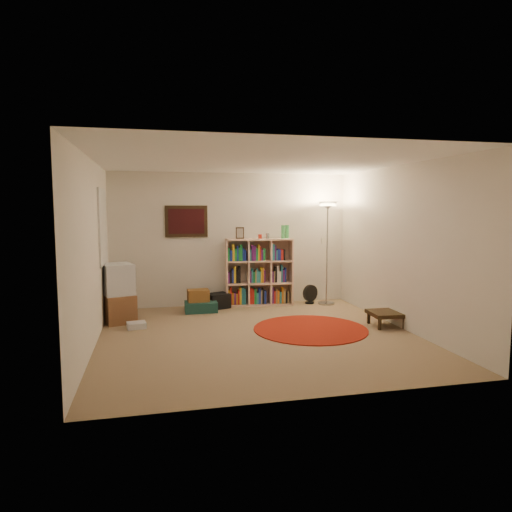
{
  "coord_description": "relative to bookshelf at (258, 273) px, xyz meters",
  "views": [
    {
      "loc": [
        -1.46,
        -6.28,
        1.84
      ],
      "look_at": [
        0.1,
        0.6,
        1.1
      ],
      "focal_mm": 32.0,
      "sensor_mm": 36.0,
      "label": 1
    }
  ],
  "objects": [
    {
      "name": "room",
      "position": [
        -0.53,
        -2.04,
        0.65
      ],
      "size": [
        4.54,
        4.54,
        2.54
      ],
      "color": "#876D4F",
      "rests_on": "ground"
    },
    {
      "name": "bookshelf",
      "position": [
        0.0,
        0.0,
        0.0
      ],
      "size": [
        1.29,
        0.47,
        1.52
      ],
      "rotation": [
        0.0,
        0.0,
        -0.08
      ],
      "color": "beige",
      "rests_on": "ground"
    },
    {
      "name": "floor_lamp",
      "position": [
        1.29,
        -0.25,
        1.02
      ],
      "size": [
        0.43,
        0.43,
        1.96
      ],
      "rotation": [
        0.0,
        0.0,
        0.16
      ],
      "color": "#97979B",
      "rests_on": "ground"
    },
    {
      "name": "floor_fan",
      "position": [
        1.01,
        -0.13,
        -0.43
      ],
      "size": [
        0.32,
        0.22,
        0.37
      ],
      "rotation": [
        0.0,
        0.0,
        0.37
      ],
      "color": "black",
      "rests_on": "ground"
    },
    {
      "name": "tv_stand",
      "position": [
        -2.51,
        -0.75,
        -0.16
      ],
      "size": [
        0.62,
        0.75,
        0.95
      ],
      "rotation": [
        0.0,
        0.0,
        0.3
      ],
      "color": "brown",
      "rests_on": "ground"
    },
    {
      "name": "dvd_box",
      "position": [
        -2.22,
        -1.27,
        -0.57
      ],
      "size": [
        0.31,
        0.28,
        0.09
      ],
      "rotation": [
        0.0,
        0.0,
        0.16
      ],
      "color": "silver",
      "rests_on": "ground"
    },
    {
      "name": "suitcase",
      "position": [
        -1.13,
        -0.37,
        -0.52
      ],
      "size": [
        0.58,
        0.38,
        0.18
      ],
      "rotation": [
        0.0,
        0.0,
        -0.02
      ],
      "color": "#153A34",
      "rests_on": "ground"
    },
    {
      "name": "wicker_basket",
      "position": [
        -1.17,
        -0.33,
        -0.32
      ],
      "size": [
        0.38,
        0.28,
        0.21
      ],
      "rotation": [
        0.0,
        0.0,
        0.04
      ],
      "color": "brown",
      "rests_on": "suitcase"
    },
    {
      "name": "duffel_bag",
      "position": [
        -0.79,
        -0.12,
        -0.48
      ],
      "size": [
        0.48,
        0.44,
        0.27
      ],
      "rotation": [
        0.0,
        0.0,
        0.34
      ],
      "color": "black",
      "rests_on": "ground"
    },
    {
      "name": "paper_towel",
      "position": [
        -0.69,
        0.03,
        -0.49
      ],
      "size": [
        0.13,
        0.13,
        0.25
      ],
      "rotation": [
        0.0,
        0.0,
        0.07
      ],
      "color": "white",
      "rests_on": "ground"
    },
    {
      "name": "red_rug",
      "position": [
        0.37,
        -1.93,
        -0.61
      ],
      "size": [
        1.74,
        1.74,
        0.02
      ],
      "color": "maroon",
      "rests_on": "ground"
    },
    {
      "name": "side_table",
      "position": [
        1.6,
        -2.0,
        -0.42
      ],
      "size": [
        0.53,
        0.53,
        0.23
      ],
      "rotation": [
        0.0,
        0.0,
        -0.05
      ],
      "color": "black",
      "rests_on": "ground"
    }
  ]
}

